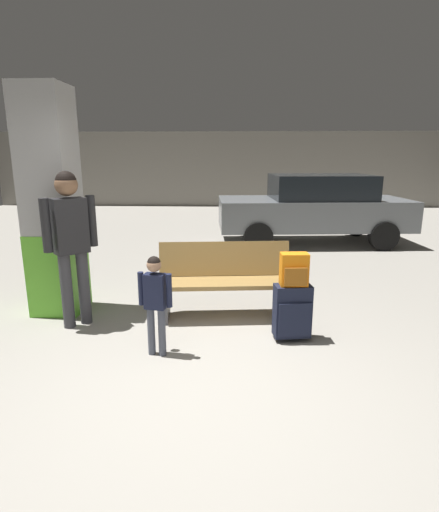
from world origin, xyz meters
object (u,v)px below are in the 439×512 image
Objects in this scene: bench at (225,281)px; parked_car_near at (314,207)px; structural_pillar at (52,205)px; child at (155,295)px; suitcase at (292,311)px; adult at (70,233)px; backpack_bright at (294,270)px.

bench is 4.77m from parked_car_near.
structural_pillar is 1.64× the size of bench.
child is at bearing -121.38° from bench.
suitcase is 5.18m from parked_car_near.
adult is (-1.69, -0.36, 0.64)m from bench.
structural_pillar reaches higher than child.
adult reaches higher than child.
suitcase is 0.61× the size of child.
backpack_bright is at bearing -41.79° from bench.
suitcase is 0.45m from backpack_bright.
backpack_bright is at bearing -102.42° from parked_car_near.
suitcase is at bearing -102.41° from parked_car_near.
child is (-1.36, -0.40, 0.29)m from suitcase.
adult is at bearing 173.33° from backpack_bright.
parked_car_near reaches higher than suitcase.
structural_pillar is 5.83m from parked_car_near.
suitcase is at bearing -14.71° from structural_pillar.
child reaches higher than backpack_bright.
child is at bearing -114.46° from parked_car_near.
bench is 2.72× the size of suitcase.
structural_pillar is at bearing 130.28° from adult.
bench is 0.94× the size of adult.
backpack_bright is 0.08× the size of parked_car_near.
structural_pillar reaches higher than parked_car_near.
structural_pillar reaches higher than adult.
parked_car_near reaches higher than child.
backpack_bright is (-0.00, -0.00, 0.45)m from suitcase.
suitcase is 0.34× the size of adult.
parked_car_near reaches higher than bench.
parked_car_near is (3.91, 4.30, -0.53)m from structural_pillar.
backpack_bright is (0.72, -0.65, 0.33)m from bench.
bench is at bearing 138.25° from suitcase.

